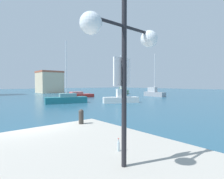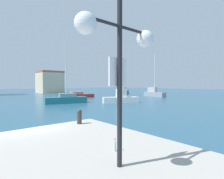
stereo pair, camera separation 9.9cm
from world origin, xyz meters
name	(u,v)px [view 1 (the left image)]	position (x,y,z in m)	size (l,w,h in m)	color
water	(84,99)	(15.00, 20.00, 0.00)	(160.00, 160.00, 0.00)	#285670
lamppost	(124,41)	(0.39, -5.37, 3.50)	(1.93, 0.38, 3.96)	black
bottle	(118,146)	(0.85, -4.72, 1.14)	(0.07, 0.07, 0.31)	silver
mooring_bollard	(81,116)	(1.70, -1.54, 1.34)	(0.21, 0.21, 0.60)	#38332D
sailboat_grey_distant_east	(154,93)	(29.47, 14.96, 0.76)	(1.88, 5.25, 9.10)	gray
motorboat_red_inner_mooring	(77,95)	(15.38, 23.04, 0.41)	(6.81, 1.99, 1.15)	#B22823
motorboat_green_near_pier	(123,92)	(30.90, 26.04, 0.65)	(6.64, 5.57, 1.83)	#28703D
sailboat_white_behind_lamppost	(121,98)	(15.13, 10.20, 0.65)	(5.05, 3.44, 6.74)	white
sailboat_teal_distant_north	(66,99)	(9.09, 14.86, 0.57)	(5.85, 3.22, 8.64)	#1E707A
yacht_club	(49,82)	(18.62, 45.65, 3.32)	(6.65, 6.85, 6.61)	beige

